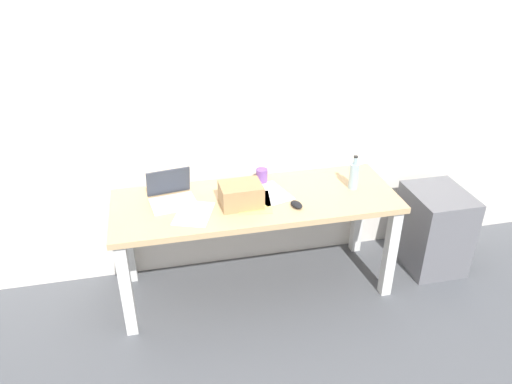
% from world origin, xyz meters
% --- Properties ---
extents(ground_plane, '(8.00, 8.00, 0.00)m').
position_xyz_m(ground_plane, '(0.00, 0.00, 0.00)').
color(ground_plane, '#515459').
extents(back_wall, '(5.20, 0.08, 2.60)m').
position_xyz_m(back_wall, '(0.00, 0.39, 1.30)').
color(back_wall, silver).
rests_on(back_wall, ground).
extents(desk, '(1.86, 0.66, 0.72)m').
position_xyz_m(desk, '(0.00, 0.00, 0.63)').
color(desk, tan).
rests_on(desk, ground).
extents(laptop_left, '(0.31, 0.27, 0.20)m').
position_xyz_m(laptop_left, '(-0.54, 0.08, 0.77)').
color(laptop_left, silver).
rests_on(laptop_left, desk).
extents(beer_bottle, '(0.06, 0.06, 0.24)m').
position_xyz_m(beer_bottle, '(0.67, -0.00, 0.82)').
color(beer_bottle, '#99B7C1').
rests_on(beer_bottle, desk).
extents(computer_mouse, '(0.09, 0.11, 0.03)m').
position_xyz_m(computer_mouse, '(0.23, -0.16, 0.74)').
color(computer_mouse, black).
rests_on(computer_mouse, desk).
extents(cardboard_box, '(0.27, 0.21, 0.15)m').
position_xyz_m(cardboard_box, '(-0.11, -0.06, 0.80)').
color(cardboard_box, tan).
rests_on(cardboard_box, desk).
extents(coffee_mug, '(0.08, 0.08, 0.09)m').
position_xyz_m(coffee_mug, '(0.09, 0.23, 0.77)').
color(coffee_mug, '#724799').
rests_on(coffee_mug, desk).
extents(paper_sheet_front_left, '(0.30, 0.35, 0.00)m').
position_xyz_m(paper_sheet_front_left, '(-0.42, -0.10, 0.72)').
color(paper_sheet_front_left, white).
rests_on(paper_sheet_front_left, desk).
extents(paper_sheet_near_back, '(0.28, 0.34, 0.00)m').
position_xyz_m(paper_sheet_near_back, '(0.11, 0.05, 0.72)').
color(paper_sheet_near_back, white).
rests_on(paper_sheet_near_back, desk).
extents(paper_sheet_center, '(0.25, 0.32, 0.00)m').
position_xyz_m(paper_sheet_center, '(-0.02, -0.05, 0.72)').
color(paper_sheet_center, '#F4E06B').
rests_on(paper_sheet_center, desk).
extents(filing_cabinet, '(0.40, 0.48, 0.61)m').
position_xyz_m(filing_cabinet, '(1.35, -0.02, 0.31)').
color(filing_cabinet, slate).
rests_on(filing_cabinet, ground).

